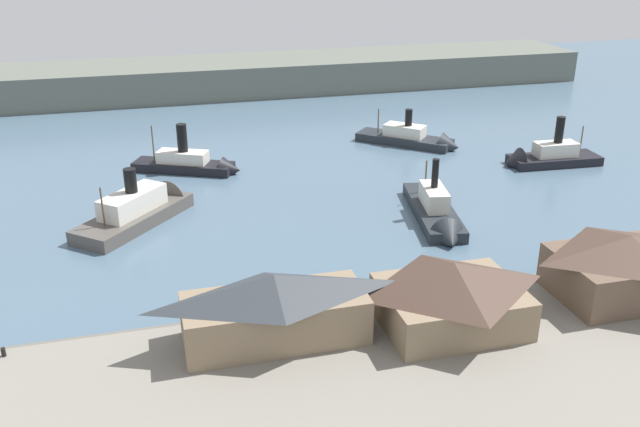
# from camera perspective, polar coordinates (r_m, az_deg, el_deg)

# --- Properties ---
(ground_plane) EXTENTS (320.00, 320.00, 0.00)m
(ground_plane) POSITION_cam_1_polar(r_m,az_deg,el_deg) (83.01, 6.67, -5.99)
(ground_plane) COLOR slate
(quay_promenade) EXTENTS (110.00, 36.00, 1.20)m
(quay_promenade) POSITION_cam_1_polar(r_m,az_deg,el_deg) (66.08, 13.84, -14.30)
(quay_promenade) COLOR gray
(quay_promenade) RESTS_ON ground
(seawall_edge) EXTENTS (110.00, 0.80, 1.00)m
(seawall_edge) POSITION_cam_1_polar(r_m,az_deg,el_deg) (79.87, 7.63, -6.87)
(seawall_edge) COLOR #666159
(seawall_edge) RESTS_ON ground
(ferry_shed_customs_shed) EXTENTS (18.60, 7.73, 7.31)m
(ferry_shed_customs_shed) POSITION_cam_1_polar(r_m,az_deg,el_deg) (68.58, -3.79, -7.79)
(ferry_shed_customs_shed) COLOR #847056
(ferry_shed_customs_shed) RESTS_ON quay_promenade
(ferry_shed_west_terminal) EXTENTS (14.49, 11.42, 7.21)m
(ferry_shed_west_terminal) POSITION_cam_1_polar(r_m,az_deg,el_deg) (72.17, 10.92, -6.57)
(ferry_shed_west_terminal) COLOR #847056
(ferry_shed_west_terminal) RESTS_ON quay_promenade
(ferry_shed_central_terminal) EXTENTS (16.01, 10.93, 7.20)m
(ferry_shed_central_terminal) POSITION_cam_1_polar(r_m,az_deg,el_deg) (83.97, 24.19, -3.92)
(ferry_shed_central_terminal) COLOR brown
(ferry_shed_central_terminal) RESTS_ON quay_promenade
(mooring_post_center_west) EXTENTS (0.44, 0.44, 0.90)m
(mooring_post_center_west) POSITION_cam_1_polar(r_m,az_deg,el_deg) (74.32, -24.86, -10.43)
(mooring_post_center_west) COLOR black
(mooring_post_center_west) RESTS_ON quay_promenade
(ferry_approaching_west) EXTENTS (9.26, 22.48, 10.43)m
(ferry_approaching_west) POSITION_cam_1_polar(r_m,az_deg,el_deg) (100.25, 9.73, -0.09)
(ferry_approaching_west) COLOR #23282D
(ferry_approaching_west) RESTS_ON ground
(ferry_outer_harbor) EXTENTS (18.03, 6.85, 10.66)m
(ferry_outer_harbor) POSITION_cam_1_polar(r_m,az_deg,el_deg) (129.93, 18.12, 4.46)
(ferry_outer_harbor) COLOR black
(ferry_outer_harbor) RESTS_ON ground
(ferry_moored_east) EXTENTS (19.27, 12.31, 9.89)m
(ferry_moored_east) POSITION_cam_1_polar(r_m,az_deg,el_deg) (121.89, -10.49, 4.11)
(ferry_moored_east) COLOR black
(ferry_moored_east) RESTS_ON ground
(ferry_mid_harbor) EXTENTS (18.81, 20.10, 10.44)m
(ferry_mid_harbor) POSITION_cam_1_polar(r_m,az_deg,el_deg) (103.55, -14.41, 0.48)
(ferry_mid_harbor) COLOR #514C47
(ferry_mid_harbor) RESTS_ON ground
(ferry_departing_north) EXTENTS (18.65, 17.76, 8.75)m
(ferry_departing_north) POSITION_cam_1_polar(r_m,az_deg,el_deg) (136.14, 7.99, 6.14)
(ferry_departing_north) COLOR #23282D
(ferry_departing_north) RESTS_ON ground
(far_headland) EXTENTS (180.00, 24.00, 8.00)m
(far_headland) POSITION_cam_1_polar(r_m,az_deg,el_deg) (183.00, -6.10, 11.37)
(far_headland) COLOR #60665B
(far_headland) RESTS_ON ground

